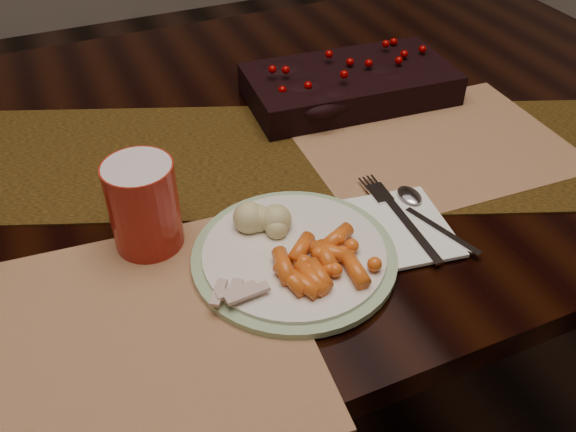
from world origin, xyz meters
name	(u,v)px	position (x,y,z in m)	size (l,w,h in m)	color
floor	(246,408)	(0.00, 0.00, 0.00)	(5.00, 5.00, 0.00)	black
dining_table	(238,302)	(0.00, 0.00, 0.38)	(1.80, 1.00, 0.75)	black
table_runner	(199,157)	(-0.05, -0.02, 0.75)	(1.51, 0.31, 0.00)	#573D13
centerpiece	(350,80)	(0.25, 0.05, 0.79)	(0.36, 0.18, 0.07)	black
placemat_main	(435,147)	(0.30, -0.14, 0.75)	(0.41, 0.30, 0.00)	brown
placemat_second	(83,355)	(-0.28, -0.33, 0.75)	(0.49, 0.36, 0.00)	brown
dinner_plate	(294,255)	(-0.01, -0.29, 0.76)	(0.26, 0.26, 0.01)	white
baby_carrots	(319,262)	(0.01, -0.33, 0.78)	(0.11, 0.09, 0.02)	#DE5B17
mashed_potatoes	(262,217)	(-0.03, -0.24, 0.79)	(0.07, 0.06, 0.04)	tan
turkey_shreds	(235,293)	(-0.10, -0.34, 0.78)	(0.07, 0.06, 0.02)	beige
napkin	(399,227)	(0.14, -0.30, 0.76)	(0.13, 0.15, 0.01)	white
fork	(404,220)	(0.15, -0.29, 0.76)	(0.03, 0.17, 0.00)	silver
spoon	(431,219)	(0.19, -0.30, 0.76)	(0.03, 0.15, 0.00)	silver
red_cup	(144,206)	(-0.17, -0.19, 0.81)	(0.09, 0.09, 0.12)	maroon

